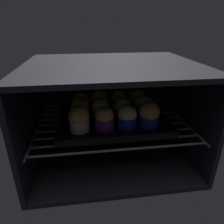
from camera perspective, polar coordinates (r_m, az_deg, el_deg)
The scene contains 15 objects.
oven_cavity at distance 79.78cm, azimuth -0.44°, elevation 0.93°, with size 59.00×47.00×37.00cm.
oven_rack at distance 77.40cm, azimuth -0.02°, elevation -2.62°, with size 54.80×42.00×0.80cm.
baking_tray at distance 76.71cm, azimuth 0.00°, elevation -1.97°, with size 39.05×31.20×2.20cm.
muffin_row0_col0 at distance 66.94cm, azimuth -9.24°, elevation -2.01°, with size 6.88×6.88×8.55cm.
muffin_row0_col1 at distance 67.35cm, azimuth -2.06°, elevation -1.81°, with size 6.38×6.38×8.55cm.
muffin_row0_col2 at distance 68.46cm, azimuth 4.31°, elevation -1.36°, with size 6.38×6.38×8.18cm.
muffin_row0_col3 at distance 70.03cm, azimuth 10.44°, elevation -0.74°, with size 6.89×6.89×9.13cm.
muffin_row1_col0 at distance 73.94cm, azimuth -8.94°, elevation 0.57°, with size 6.85×6.85×8.45cm.
muffin_row1_col1 at distance 74.21cm, azimuth -3.23°, elevation 0.67°, with size 6.54×6.54×7.95cm.
muffin_row1_col2 at distance 75.72cm, azimuth 2.91°, elevation 1.03°, with size 6.38×6.38×8.20cm.
muffin_row1_col3 at distance 77.29cm, azimuth 8.81°, elevation 1.53°, with size 6.86×6.86×8.20cm.
muffin_row2_col0 at distance 81.84cm, azimuth -8.71°, elevation 2.70°, with size 6.46×6.46×8.02cm.
muffin_row2_col1 at distance 81.90cm, azimuth -3.60°, elevation 3.24°, with size 6.76×6.76×8.50cm.
muffin_row2_col2 at distance 82.46cm, azimuth 1.83°, elevation 3.26°, with size 6.38×6.38×8.27cm.
muffin_row2_col3 at distance 84.43cm, azimuth 6.93°, elevation 3.57°, with size 6.95×6.95×8.16cm.
Camera 1 is at (-9.42, -46.47, 48.44)cm, focal length 32.60 mm.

